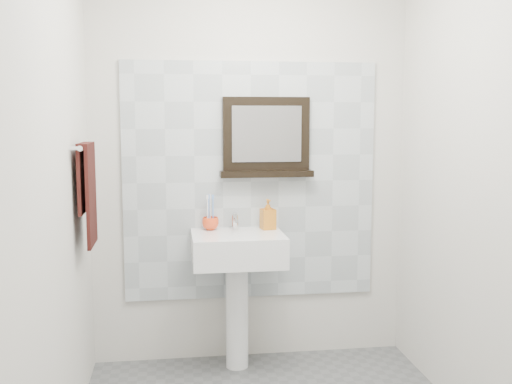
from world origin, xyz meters
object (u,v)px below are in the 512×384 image
toothbrush_cup (210,224)px  hand_towel (88,186)px  soap_dispenser (268,214)px  framed_mirror (266,139)px  pedestal_sink (238,263)px

toothbrush_cup → hand_towel: bearing=-149.1°
soap_dispenser → framed_mirror: 0.47m
framed_mirror → soap_dispenser: bearing=-90.1°
toothbrush_cup → framed_mirror: framed_mirror is taller
pedestal_sink → toothbrush_cup: bearing=139.4°
soap_dispenser → pedestal_sink: bearing=-162.1°
toothbrush_cup → soap_dispenser: bearing=-3.7°
toothbrush_cup → hand_towel: hand_towel is taller
pedestal_sink → toothbrush_cup: 0.30m
pedestal_sink → soap_dispenser: soap_dispenser is taller
pedestal_sink → framed_mirror: bearing=42.4°
pedestal_sink → toothbrush_cup: (-0.15, 0.13, 0.22)m
pedestal_sink → hand_towel: (-0.83, -0.27, 0.52)m
toothbrush_cup → hand_towel: 0.84m
pedestal_sink → toothbrush_cup: size_ratio=9.44×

